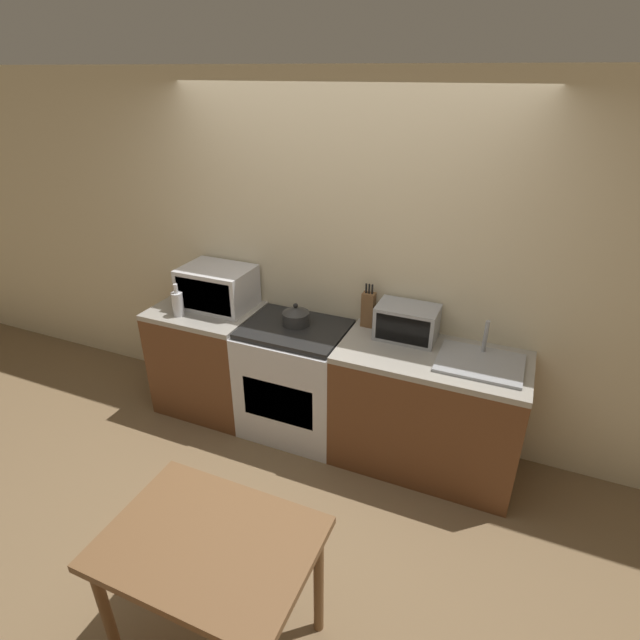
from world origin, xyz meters
TOP-DOWN VIEW (x-y plane):
  - ground_plane at (0.00, 0.00)m, footprint 16.00×16.00m
  - wall_back at (0.00, 1.21)m, footprint 10.00×0.06m
  - counter_left_run at (-1.01, 0.87)m, footprint 0.80×0.62m
  - counter_right_run at (0.78, 0.87)m, footprint 1.24×0.62m
  - stove_range at (-0.22, 0.87)m, footprint 0.77×0.62m
  - kettle at (-0.23, 0.92)m, footprint 0.20×0.20m
  - microwave at (-0.93, 0.96)m, footprint 0.54×0.39m
  - bottle at (-1.11, 0.70)m, footprint 0.08×0.08m
  - knife_block at (0.26, 1.10)m, footprint 0.09×0.07m
  - toaster_oven at (0.56, 1.03)m, footprint 0.41×0.26m
  - sink_basin at (1.08, 0.88)m, footprint 0.53×0.41m
  - dining_table at (0.18, -0.82)m, footprint 0.92×0.67m

SIDE VIEW (x-z plane):
  - ground_plane at x=0.00m, z-range 0.00..0.00m
  - stove_range at x=-0.22m, z-range 0.00..0.90m
  - counter_left_run at x=-1.01m, z-range 0.00..0.90m
  - counter_right_run at x=0.78m, z-range 0.00..0.90m
  - dining_table at x=0.18m, z-range 0.27..1.03m
  - sink_basin at x=1.08m, z-range 0.79..1.03m
  - kettle at x=-0.23m, z-range 0.88..1.05m
  - bottle at x=-1.11m, z-range 0.87..1.12m
  - toaster_oven at x=0.56m, z-range 0.90..1.14m
  - knife_block at x=0.26m, z-range 0.87..1.19m
  - microwave at x=-0.93m, z-range 0.90..1.22m
  - wall_back at x=0.00m, z-range 0.00..2.60m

